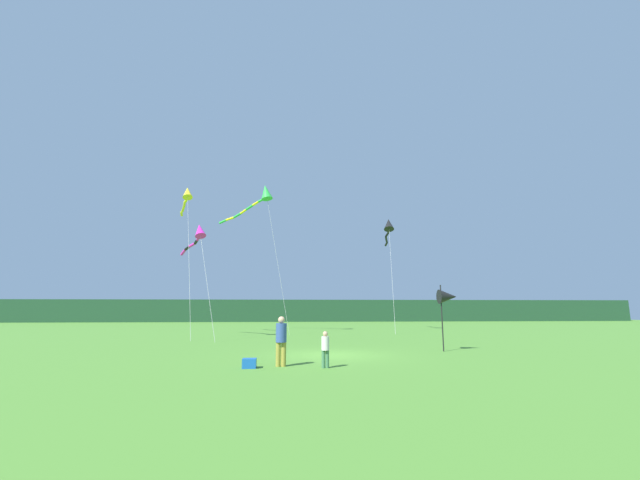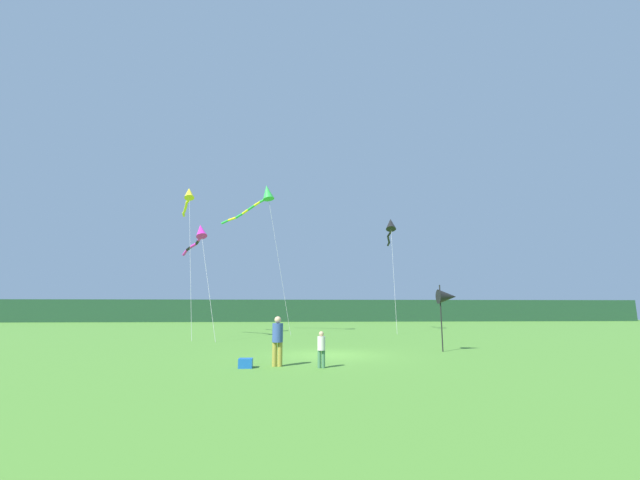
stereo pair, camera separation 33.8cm
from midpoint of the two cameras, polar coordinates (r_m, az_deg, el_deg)
ground_plane at (r=18.24m, az=1.04°, el=-16.26°), size 120.00×120.00×0.00m
distant_treeline at (r=63.07m, az=-3.09°, el=-10.15°), size 108.00×3.45×3.35m
person_adult at (r=14.69m, az=-6.30°, el=-13.93°), size 0.39×0.39×1.75m
person_child at (r=14.27m, az=0.07°, el=-15.25°), size 0.27×0.27×1.25m
cooler_box at (r=14.57m, az=-10.84°, el=-17.09°), size 0.47×0.42×0.32m
banner_flag_pole at (r=20.52m, az=17.50°, el=-7.88°), size 0.90×0.70×3.18m
kite_green at (r=34.95m, az=-8.62°, el=6.38°), size 6.72×5.50×12.71m
kite_magenta at (r=29.66m, az=-17.55°, el=0.83°), size 4.20×6.91×8.10m
kite_yellow at (r=33.29m, az=-18.95°, el=6.09°), size 3.19×7.63×11.66m
kite_black at (r=37.92m, az=9.61°, el=1.97°), size 1.56×8.11×10.59m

